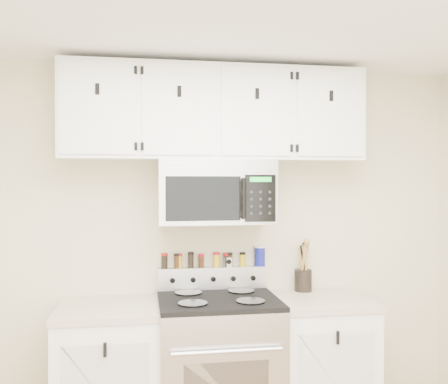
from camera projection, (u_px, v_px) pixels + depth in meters
name	position (u px, v px, depth m)	size (l,w,h in m)	color
back_wall	(212.00, 245.00, 3.51)	(3.50, 0.01, 2.50)	beige
range	(218.00, 369.00, 3.21)	(0.76, 0.65, 1.10)	#B7B7BA
base_cabinet_left	(109.00, 378.00, 3.12)	(0.64, 0.62, 0.92)	white
base_cabinet_right	(319.00, 365.00, 3.35)	(0.64, 0.62, 0.92)	white
microwave	(215.00, 192.00, 3.32)	(0.76, 0.44, 0.42)	#9E9EA3
upper_cabinets	(215.00, 114.00, 3.33)	(2.00, 0.35, 0.62)	white
utensil_crock	(303.00, 279.00, 3.54)	(0.12, 0.12, 0.35)	black
kitchen_timer	(228.00, 262.00, 3.50)	(0.06, 0.05, 0.07)	silver
salt_canister	(260.00, 256.00, 3.53)	(0.08, 0.08, 0.14)	navy
spice_jar_0	(164.00, 261.00, 3.43)	(0.05, 0.05, 0.10)	black
spice_jar_1	(177.00, 261.00, 3.44)	(0.05, 0.05, 0.10)	#3B240E
spice_jar_2	(179.00, 261.00, 3.44)	(0.04, 0.04, 0.10)	gold
spice_jar_3	(191.00, 260.00, 3.45)	(0.04, 0.04, 0.11)	black
spice_jar_4	(201.00, 261.00, 3.47)	(0.04, 0.04, 0.09)	#3D200E
spice_jar_5	(216.00, 260.00, 3.48)	(0.04, 0.04, 0.10)	gold
spice_jar_6	(226.00, 260.00, 3.49)	(0.04, 0.04, 0.10)	black
spice_jar_7	(230.00, 260.00, 3.50)	(0.04, 0.04, 0.10)	#3D1D0E
spice_jar_8	(243.00, 259.00, 3.51)	(0.04, 0.04, 0.10)	gold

